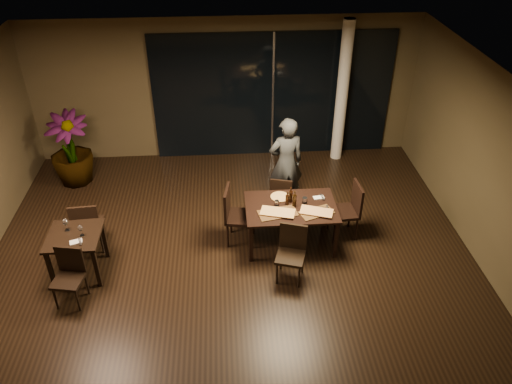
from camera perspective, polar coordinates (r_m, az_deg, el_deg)
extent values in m
plane|color=black|center=(8.02, -2.63, -9.65)|extent=(8.00, 8.00, 0.00)
cube|color=#443A24|center=(10.65, -3.59, 11.68)|extent=(8.00, 0.10, 3.00)
cube|color=#443A24|center=(8.17, 26.73, 0.44)|extent=(0.10, 8.00, 3.00)
cube|color=silver|center=(6.33, -3.34, 10.58)|extent=(8.00, 8.00, 0.04)
cube|color=black|center=(10.68, 1.91, 10.92)|extent=(5.00, 0.06, 2.70)
cylinder|color=silver|center=(10.57, 9.82, 11.07)|extent=(0.24, 0.24, 3.00)
cube|color=black|center=(8.23, 4.02, -1.76)|extent=(1.50, 1.00, 0.04)
cube|color=black|center=(8.06, -0.57, -5.96)|extent=(0.06, 0.06, 0.71)
cube|color=black|center=(8.24, 9.10, -5.44)|extent=(0.06, 0.06, 0.71)
cube|color=black|center=(8.75, -0.93, -2.27)|extent=(0.06, 0.06, 0.71)
cube|color=black|center=(8.92, 7.96, -1.87)|extent=(0.06, 0.06, 0.71)
cube|color=black|center=(8.11, -20.09, -4.72)|extent=(0.80, 0.80, 0.04)
cube|color=black|center=(8.20, -22.40, -8.29)|extent=(0.06, 0.06, 0.71)
cube|color=black|center=(8.00, -17.75, -8.29)|extent=(0.06, 0.06, 0.71)
cube|color=black|center=(8.69, -21.28, -5.30)|extent=(0.06, 0.06, 0.71)
cube|color=black|center=(8.51, -16.91, -5.23)|extent=(0.06, 0.06, 0.71)
cube|color=black|center=(9.09, 2.98, -0.41)|extent=(0.48, 0.48, 0.04)
cylinder|color=black|center=(9.32, 4.06, -0.98)|extent=(0.03, 0.03, 0.40)
cylinder|color=black|center=(9.35, 2.12, -0.77)|extent=(0.03, 0.03, 0.40)
cylinder|color=black|center=(9.06, 3.80, -2.12)|extent=(0.03, 0.03, 0.40)
cylinder|color=black|center=(9.09, 1.80, -1.90)|extent=(0.03, 0.03, 0.40)
cube|color=black|center=(8.82, 2.86, 0.15)|extent=(0.39, 0.13, 0.45)
cube|color=black|center=(7.72, 3.96, -7.39)|extent=(0.53, 0.53, 0.05)
cylinder|color=black|center=(7.76, 2.39, -9.24)|extent=(0.03, 0.03, 0.43)
cylinder|color=black|center=(7.72, 4.96, -9.62)|extent=(0.03, 0.03, 0.43)
cylinder|color=black|center=(8.01, 2.88, -7.58)|extent=(0.03, 0.03, 0.43)
cylinder|color=black|center=(7.98, 5.36, -7.93)|extent=(0.03, 0.03, 0.43)
cube|color=black|center=(7.71, 4.28, -5.12)|extent=(0.42, 0.16, 0.48)
cube|color=black|center=(8.39, -1.77, -2.88)|extent=(0.56, 0.56, 0.06)
cylinder|color=black|center=(8.37, -0.55, -5.13)|extent=(0.04, 0.04, 0.50)
cylinder|color=black|center=(8.68, -0.28, -3.49)|extent=(0.04, 0.04, 0.50)
cylinder|color=black|center=(8.41, -3.25, -4.96)|extent=(0.04, 0.04, 0.50)
cylinder|color=black|center=(8.72, -2.87, -3.33)|extent=(0.04, 0.04, 0.50)
cube|color=black|center=(8.26, -3.32, -1.26)|extent=(0.13, 0.48, 0.55)
cube|color=black|center=(8.66, 9.98, -2.27)|extent=(0.50, 0.50, 0.05)
cylinder|color=black|center=(8.90, 8.30, -2.91)|extent=(0.04, 0.04, 0.48)
cylinder|color=black|center=(8.61, 8.96, -4.42)|extent=(0.04, 0.04, 0.48)
cylinder|color=black|center=(9.00, 10.65, -2.68)|extent=(0.04, 0.04, 0.48)
cylinder|color=black|center=(8.72, 11.38, -4.16)|extent=(0.04, 0.04, 0.48)
cube|color=black|center=(8.57, 11.51, -0.71)|extent=(0.08, 0.47, 0.53)
cube|color=black|center=(8.72, -18.54, -3.59)|extent=(0.48, 0.48, 0.05)
cylinder|color=black|center=(8.97, -16.98, -3.97)|extent=(0.04, 0.04, 0.46)
cylinder|color=black|center=(9.04, -19.28, -4.13)|extent=(0.04, 0.04, 0.46)
cylinder|color=black|center=(8.68, -17.23, -5.45)|extent=(0.04, 0.04, 0.46)
cylinder|color=black|center=(8.76, -19.61, -5.60)|extent=(0.04, 0.04, 0.46)
cube|color=black|center=(8.41, -19.02, -3.05)|extent=(0.45, 0.07, 0.51)
cube|color=black|center=(7.83, -20.67, -9.43)|extent=(0.48, 0.48, 0.05)
cylinder|color=black|center=(7.94, -21.97, -11.19)|extent=(0.03, 0.03, 0.42)
cylinder|color=black|center=(7.80, -19.72, -11.56)|extent=(0.03, 0.03, 0.42)
cylinder|color=black|center=(8.15, -20.97, -9.56)|extent=(0.03, 0.03, 0.42)
cylinder|color=black|center=(8.01, -18.78, -9.88)|extent=(0.03, 0.03, 0.42)
cube|color=black|center=(7.80, -20.46, -7.25)|extent=(0.41, 0.11, 0.47)
imported|color=#2B2E30|center=(9.13, 3.44, 3.37)|extent=(0.66, 0.50, 1.77)
imported|color=#214E1A|center=(10.51, -20.46, 4.61)|extent=(0.86, 0.86, 1.49)
cube|color=#472E16|center=(8.04, 2.50, -2.43)|extent=(0.67, 0.43, 0.01)
cube|color=#4B3318|center=(8.11, 6.92, -2.35)|extent=(0.60, 0.44, 0.01)
cylinder|color=#B52E14|center=(8.42, 2.75, -0.57)|extent=(0.31, 0.31, 0.01)
cylinder|color=white|center=(8.21, 2.39, -1.26)|extent=(0.08, 0.08, 0.09)
cylinder|color=white|center=(8.30, 5.59, -0.94)|extent=(0.08, 0.08, 0.10)
cube|color=white|center=(8.20, 7.69, -1.94)|extent=(0.20, 0.14, 0.01)
cube|color=white|center=(8.46, 7.18, -0.63)|extent=(0.19, 0.12, 0.01)
cube|color=silver|center=(7.94, -19.88, -5.38)|extent=(0.21, 0.16, 0.01)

